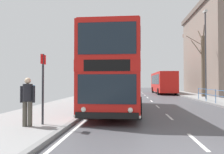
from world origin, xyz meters
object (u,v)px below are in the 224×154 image
Objects in this scene: pedestrian_with_backpack at (28,98)px; street_lamp_far_side at (206,48)px; bare_tree_far_00 at (203,64)px; double_decker_bus_main at (117,74)px; background_bus_far_lane at (163,82)px; bus_stop_sign_near at (43,81)px.

pedestrian_with_backpack is 18.74m from street_lamp_far_side.
double_decker_bus_main is at bearing -126.14° from bare_tree_far_00.
background_bus_far_lane is at bearing 100.48° from street_lamp_far_side.
street_lamp_far_side is (10.53, 14.32, 3.27)m from bus_stop_sign_near.
background_bus_far_lane is at bearing 109.08° from bare_tree_far_00.
pedestrian_with_backpack is at bearing -135.10° from bus_stop_sign_near.
background_bus_far_lane is at bearing 72.49° from pedestrian_with_backpack.
pedestrian_with_backpack is 0.66× the size of bus_stop_sign_near.
bus_stop_sign_near is (-8.21, -26.89, 0.03)m from background_bus_far_lane.
background_bus_far_lane is 6.27× the size of pedestrian_with_backpack.
street_lamp_far_side is (10.93, 14.72, 3.88)m from pedestrian_with_backpack.
background_bus_far_lane is 28.61m from pedestrian_with_backpack.
double_decker_bus_main is 6.79m from pedestrian_with_backpack.
background_bus_far_lane is 28.11m from bus_stop_sign_near.
pedestrian_with_backpack is at bearing -122.84° from bare_tree_far_00.
double_decker_bus_main reaches higher than bus_stop_sign_near.
double_decker_bus_main is at bearing -105.11° from background_bus_far_lane.
street_lamp_far_side is 1.12× the size of bare_tree_far_00.
street_lamp_far_side reaches higher than pedestrian_with_backpack.
bare_tree_far_00 reaches higher than double_decker_bus_main.
pedestrian_with_backpack is at bearing -107.51° from background_bus_far_lane.
pedestrian_with_backpack is at bearing -115.41° from double_decker_bus_main.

